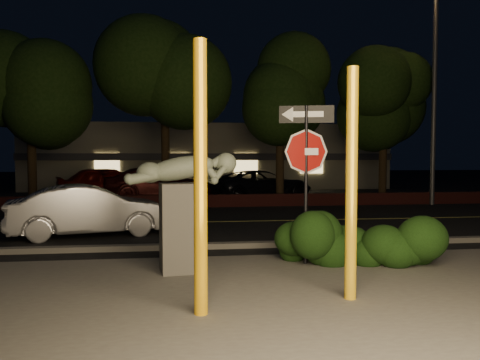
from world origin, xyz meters
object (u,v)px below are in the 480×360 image
Objects in this scene: parked_car_red at (109,183)px; yellow_pole_right at (351,185)px; silver_sedan at (90,210)px; streetlight at (431,70)px; signpost at (306,152)px; yellow_pole_left at (200,179)px; sculpture at (180,199)px; parked_car_darkred at (159,184)px; parked_car_dark at (261,185)px.

yellow_pole_right is at bearing -176.01° from parked_car_red.
silver_sedan is 9.65m from parked_car_red.
silver_sedan is at bearing -169.92° from streetlight.
streetlight reaches higher than signpost.
yellow_pole_left is 2.19m from yellow_pole_right.
yellow_pole_left is 2.36m from sculpture.
parked_car_red is 0.89× the size of parked_car_darkred.
yellow_pole_left reaches higher than parked_car_dark.
yellow_pole_left reaches higher than sculpture.
yellow_pole_left is 16.42m from streetlight.
parked_car_dark is (7.06, -0.16, -0.11)m from parked_car_red.
yellow_pole_left reaches higher than silver_sedan.
silver_sedan is at bearing 156.14° from signpost.
yellow_pole_left is 16.38m from parked_car_red.
yellow_pole_right reaches higher than silver_sedan.
yellow_pole_right is at bearing -177.34° from parked_car_darkred.
streetlight reaches higher than parked_car_dark.
yellow_pole_right is 1.56× the size of sculpture.
silver_sedan is (-2.29, 4.07, -0.65)m from sculpture.
parked_car_darkred is 4.79m from parked_car_dark.
yellow_pole_left reaches higher than parked_car_red.
parked_car_red is 2.27m from parked_car_darkred.
sculpture is at bearing 143.57° from parked_car_dark.
yellow_pole_right reaches higher than parked_car_darkred.
streetlight is at bearing -79.16° from silver_sedan.
parked_car_darkred is (2.27, -0.02, -0.03)m from parked_car_red.
signpost is 0.61× the size of parked_car_dark.
signpost is 13.12m from streetlight.
sculpture is 0.46× the size of parked_car_red.
parked_car_red reaches higher than silver_sedan.
parked_car_red is (-13.56, 3.59, -4.80)m from streetlight.
yellow_pole_right is at bearing -138.82° from streetlight.
streetlight reaches higher than yellow_pole_right.
silver_sedan is 0.81× the size of parked_car_dark.
parked_car_darkred reaches higher than silver_sedan.
signpost is 2.51m from sculpture.
yellow_pole_right is 0.35× the size of streetlight.
sculpture is (-2.41, 1.92, -0.35)m from yellow_pole_right.
yellow_pole_left is 0.68× the size of parked_car_darkred.
parked_car_red is at bearing 149.79° from streetlight.
streetlight is 8.84m from parked_car_dark.
parked_car_red is (-5.57, 13.40, -1.34)m from signpost.
signpost is 14.58m from parked_car_red.
parked_car_dark is at bearing 99.01° from signpost.
parked_car_dark is (3.84, 13.52, -0.62)m from sculpture.
parked_car_dark is at bearing 136.77° from streetlight.
parked_car_dark is at bearing 77.24° from yellow_pole_left.
sculpture is 13.70m from parked_car_darkred.
sculpture reaches higher than parked_car_darkred.
yellow_pole_right is (2.15, 0.38, -0.11)m from yellow_pole_left.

